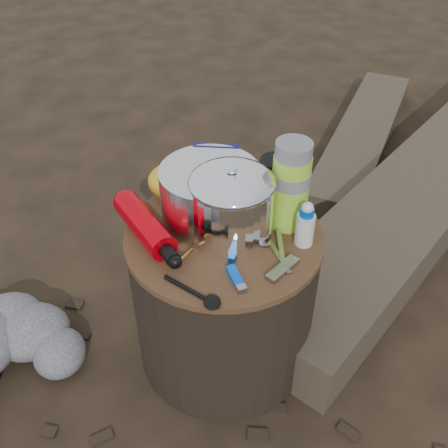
{
  "coord_description": "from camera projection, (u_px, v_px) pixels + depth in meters",
  "views": [
    {
      "loc": [
        -0.11,
        -0.98,
        1.29
      ],
      "look_at": [
        0.0,
        0.0,
        0.48
      ],
      "focal_mm": 42.49,
      "sensor_mm": 36.0,
      "label": 1
    }
  ],
  "objects": [
    {
      "name": "log_main",
      "position": [
        427.0,
        189.0,
        2.06
      ],
      "size": [
        1.74,
        1.69,
        0.17
      ],
      "primitive_type": "cube",
      "rotation": [
        0.0,
        0.0,
        -0.81
      ],
      "color": "#3F3528",
      "rests_on": "ground"
    },
    {
      "name": "log_small",
      "position": [
        363.0,
        136.0,
        2.45
      ],
      "size": [
        0.81,
        1.18,
        0.1
      ],
      "primitive_type": "cube",
      "rotation": [
        0.0,
        0.0,
        -0.53
      ],
      "color": "#3F3528",
      "rests_on": "ground"
    },
    {
      "name": "ground",
      "position": [
        224.0,
        348.0,
        1.59
      ],
      "size": [
        60.0,
        60.0,
        0.0
      ],
      "primitive_type": "plane",
      "color": "black",
      "rests_on": "ground"
    },
    {
      "name": "stump",
      "position": [
        224.0,
        296.0,
        1.44
      ],
      "size": [
        0.49,
        0.49,
        0.45
      ],
      "primitive_type": "cylinder",
      "color": "black",
      "rests_on": "ground"
    },
    {
      "name": "camping_pot",
      "position": [
        231.0,
        206.0,
        1.23
      ],
      "size": [
        0.2,
        0.2,
        0.2
      ],
      "primitive_type": "cylinder",
      "color": "white",
      "rests_on": "stump"
    },
    {
      "name": "stuff_sack",
      "position": [
        175.0,
        181.0,
        1.39
      ],
      "size": [
        0.14,
        0.12,
        0.1
      ],
      "primitive_type": "ellipsoid",
      "color": "gold",
      "rests_on": "stump"
    },
    {
      "name": "fuel_bottle",
      "position": [
        145.0,
        225.0,
        1.27
      ],
      "size": [
        0.18,
        0.28,
        0.07
      ],
      "primitive_type": null,
      "rotation": [
        0.0,
        0.0,
        0.45
      ],
      "color": "#BE000B",
      "rests_on": "stump"
    },
    {
      "name": "travel_mug",
      "position": [
        274.0,
        179.0,
        1.38
      ],
      "size": [
        0.08,
        0.08,
        0.11
      ],
      "primitive_type": "cylinder",
      "color": "black",
      "rests_on": "stump"
    },
    {
      "name": "food_pouch",
      "position": [
        216.0,
        172.0,
        1.38
      ],
      "size": [
        0.12,
        0.05,
        0.15
      ],
      "primitive_type": "cube",
      "rotation": [
        0.0,
        0.0,
        -0.2
      ],
      "color": "#0D0D4A",
      "rests_on": "stump"
    },
    {
      "name": "spork",
      "position": [
        187.0,
        289.0,
        1.15
      ],
      "size": [
        0.13,
        0.12,
        0.01
      ],
      "primitive_type": null,
      "rotation": [
        0.0,
        0.0,
        0.83
      ],
      "color": "black",
      "rests_on": "stump"
    },
    {
      "name": "squeeze_bottle",
      "position": [
        305.0,
        226.0,
        1.24
      ],
      "size": [
        0.04,
        0.04,
        0.11
      ],
      "primitive_type": "cylinder",
      "color": "silver",
      "rests_on": "stump"
    },
    {
      "name": "lighter",
      "position": [
        235.0,
        276.0,
        1.18
      ],
      "size": [
        0.04,
        0.08,
        0.02
      ],
      "primitive_type": "cube",
      "rotation": [
        0.0,
        0.0,
        0.22
      ],
      "color": "#0041C3",
      "rests_on": "stump"
    },
    {
      "name": "thermos",
      "position": [
        290.0,
        185.0,
        1.26
      ],
      "size": [
        0.09,
        0.09,
        0.23
      ],
      "primitive_type": "cylinder",
      "color": "#94CB30",
      "rests_on": "stump"
    },
    {
      "name": "multitool",
      "position": [
        282.0,
        269.0,
        1.19
      ],
      "size": [
        0.09,
        0.08,
        0.01
      ],
      "primitive_type": "cube",
      "rotation": [
        0.0,
        0.0,
        -0.85
      ],
      "color": "#9E9EA2",
      "rests_on": "stump"
    },
    {
      "name": "foil_windscreen",
      "position": [
        210.0,
        196.0,
        1.3
      ],
      "size": [
        0.24,
        0.24,
        0.15
      ],
      "primitive_type": "cylinder",
      "color": "white",
      "rests_on": "stump"
    },
    {
      "name": "pot_grabber",
      "position": [
        277.0,
        252.0,
        1.24
      ],
      "size": [
        0.05,
        0.15,
        0.01
      ],
      "primitive_type": null,
      "rotation": [
        0.0,
        0.0,
        0.06
      ],
      "color": "#9E9EA2",
      "rests_on": "stump"
    }
  ]
}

